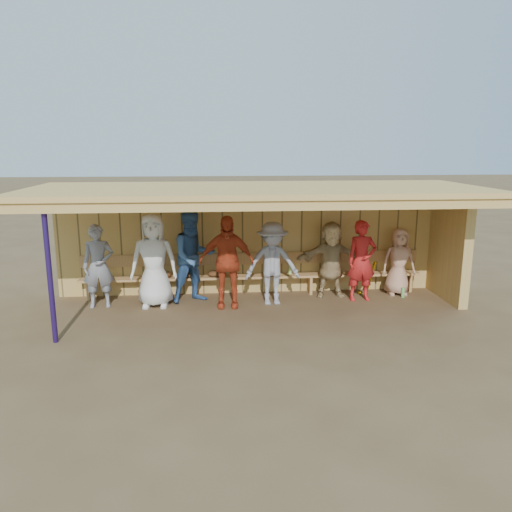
{
  "coord_description": "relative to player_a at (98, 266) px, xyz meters",
  "views": [
    {
      "loc": [
        -0.89,
        -9.68,
        3.3
      ],
      "look_at": [
        0.0,
        0.35,
        1.05
      ],
      "focal_mm": 35.0,
      "sensor_mm": 36.0,
      "label": 1
    }
  ],
  "objects": [
    {
      "name": "player_a",
      "position": [
        0.0,
        0.0,
        0.0
      ],
      "size": [
        0.68,
        0.5,
        1.73
      ],
      "primitive_type": "imported",
      "rotation": [
        0.0,
        0.0,
        0.14
      ],
      "color": "gray",
      "rests_on": "ground"
    },
    {
      "name": "player_d",
      "position": [
        2.62,
        -0.22,
        0.09
      ],
      "size": [
        1.14,
        0.52,
        1.91
      ],
      "primitive_type": "imported",
      "rotation": [
        0.0,
        0.0,
        -0.05
      ],
      "color": "#BB3D1E",
      "rests_on": "ground"
    },
    {
      "name": "bench",
      "position": [
        3.24,
        0.61,
        -0.34
      ],
      "size": [
        7.6,
        0.34,
        0.93
      ],
      "color": "tan",
      "rests_on": "ground"
    },
    {
      "name": "dugout_structure",
      "position": [
        3.62,
        0.18,
        0.83
      ],
      "size": [
        8.8,
        3.2,
        2.5
      ],
      "color": "tan",
      "rests_on": "ground"
    },
    {
      "name": "player_b",
      "position": [
        1.13,
        -0.06,
        0.11
      ],
      "size": [
        0.98,
        0.66,
        1.95
      ],
      "primitive_type": "imported",
      "rotation": [
        0.0,
        0.0,
        -0.04
      ],
      "color": "white",
      "rests_on": "ground"
    },
    {
      "name": "player_f",
      "position": [
        4.93,
        0.3,
        -0.03
      ],
      "size": [
        1.58,
        0.58,
        1.68
      ],
      "primitive_type": "imported",
      "rotation": [
        0.0,
        0.0,
        -0.06
      ],
      "color": "tan",
      "rests_on": "ground"
    },
    {
      "name": "dugout_equipment",
      "position": [
        2.62,
        0.48,
        -0.38
      ],
      "size": [
        5.52,
        0.62,
        0.8
      ],
      "color": "gold",
      "rests_on": "ground"
    },
    {
      "name": "player_h",
      "position": [
        6.47,
        0.31,
        -0.11
      ],
      "size": [
        0.77,
        0.53,
        1.51
      ],
      "primitive_type": "imported",
      "rotation": [
        0.0,
        0.0,
        -0.06
      ],
      "color": "tan",
      "rests_on": "ground"
    },
    {
      "name": "ground",
      "position": [
        3.24,
        -0.5,
        -0.87
      ],
      "size": [
        90.0,
        90.0,
        0.0
      ],
      "primitive_type": "plane",
      "color": "brown",
      "rests_on": "ground"
    },
    {
      "name": "player_e",
      "position": [
        3.58,
        -0.12,
        0.01
      ],
      "size": [
        1.15,
        0.68,
        1.75
      ],
      "primitive_type": "imported",
      "rotation": [
        0.0,
        0.0,
        0.03
      ],
      "color": "gray",
      "rests_on": "ground"
    },
    {
      "name": "player_c",
      "position": [
        1.93,
        0.19,
        0.12
      ],
      "size": [
        1.17,
        1.06,
        1.98
      ],
      "primitive_type": "imported",
      "rotation": [
        0.0,
        0.0,
        0.39
      ],
      "color": "#375F98",
      "rests_on": "ground"
    },
    {
      "name": "player_g",
      "position": [
        5.52,
        -0.02,
        0.01
      ],
      "size": [
        0.66,
        0.45,
        1.74
      ],
      "primitive_type": "imported",
      "rotation": [
        0.0,
        0.0,
        0.06
      ],
      "color": "red",
      "rests_on": "ground"
    }
  ]
}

